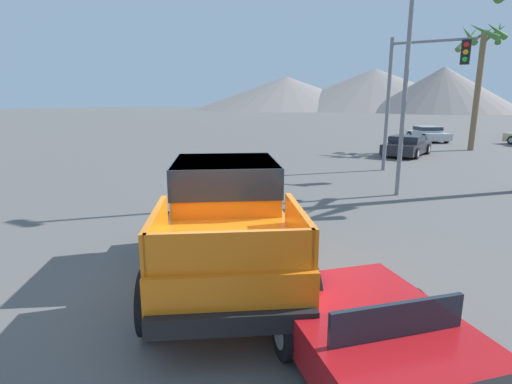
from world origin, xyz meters
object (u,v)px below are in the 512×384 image
object	(u,v)px
palm_tree_short	(481,56)
street_lamp_post	(410,32)
orange_pickup_truck	(226,214)
traffic_light_main	(420,79)
parked_car_dark	(407,145)
parked_car_silver	(428,134)

from	to	relation	value
palm_tree_short	street_lamp_post	bearing A→B (deg)	-96.67
orange_pickup_truck	palm_tree_short	distance (m)	23.81
traffic_light_main	street_lamp_post	world-z (taller)	street_lamp_post
parked_car_dark	palm_tree_short	world-z (taller)	palm_tree_short
parked_car_dark	street_lamp_post	bearing A→B (deg)	-76.22
parked_car_dark	traffic_light_main	world-z (taller)	traffic_light_main
orange_pickup_truck	parked_car_silver	distance (m)	27.98
traffic_light_main	palm_tree_short	world-z (taller)	palm_tree_short
orange_pickup_truck	traffic_light_main	bearing A→B (deg)	49.62
parked_car_silver	street_lamp_post	bearing A→B (deg)	61.43
parked_car_silver	traffic_light_main	size ratio (longest dim) A/B	0.77
traffic_light_main	street_lamp_post	xyz separation A→B (m)	(0.19, -4.77, 1.18)
parked_car_silver	parked_car_dark	size ratio (longest dim) A/B	1.03
orange_pickup_truck	parked_car_silver	xyz separation A→B (m)	(0.29, 27.97, -0.53)
orange_pickup_truck	parked_car_silver	bearing A→B (deg)	55.10
parked_car_silver	street_lamp_post	xyz separation A→B (m)	(1.25, -20.07, 4.50)
parked_car_dark	traffic_light_main	distance (m)	6.70
orange_pickup_truck	street_lamp_post	xyz separation A→B (m)	(1.54, 7.91, 3.97)
palm_tree_short	orange_pickup_truck	bearing A→B (deg)	-98.18
orange_pickup_truck	palm_tree_short	size ratio (longest dim) A/B	0.67
traffic_light_main	street_lamp_post	bearing A→B (deg)	-87.71
parked_car_dark	palm_tree_short	distance (m)	7.64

